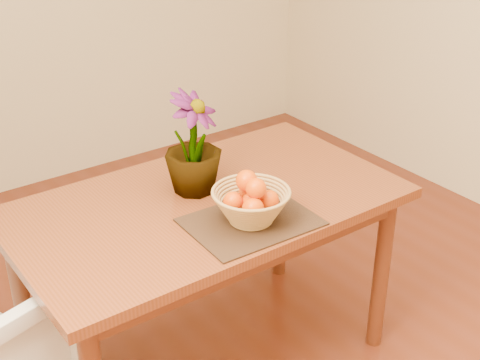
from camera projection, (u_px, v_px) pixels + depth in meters
table at (207, 220)px, 2.45m from camera, size 1.40×0.80×0.75m
placemat at (251, 222)px, 2.26m from camera, size 0.44×0.33×0.01m
wicker_basket at (251, 207)px, 2.23m from camera, size 0.27×0.27×0.11m
orange_pile at (251, 195)px, 2.21m from camera, size 0.17×0.18×0.13m
potted_plant at (193, 144)px, 2.38m from camera, size 0.29×0.29×0.38m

